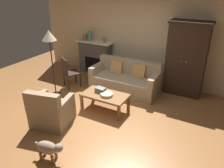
{
  "coord_description": "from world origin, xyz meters",
  "views": [
    {
      "loc": [
        2.33,
        -3.59,
        2.85
      ],
      "look_at": [
        -0.04,
        0.72,
        0.55
      ],
      "focal_mm": 34.8,
      "sensor_mm": 36.0,
      "label": 1
    }
  ],
  "objects_px": {
    "fireplace": "(95,57)",
    "couch": "(125,80)",
    "coffee_table": "(105,96)",
    "fruit_bowl": "(107,94)",
    "mantel_vase_terracotta": "(105,40)",
    "book_stack": "(100,90)",
    "armchair_near_left": "(51,111)",
    "floor_lamp": "(49,40)",
    "dog": "(49,148)",
    "mantel_vase_jade": "(90,36)",
    "armoire": "(186,59)",
    "side_chair_wooden": "(69,71)",
    "mantel_vase_bronze": "(85,37)"
  },
  "relations": [
    {
      "from": "dog",
      "to": "mantel_vase_jade",
      "type": "bearing_deg",
      "value": 113.74
    },
    {
      "from": "fireplace",
      "to": "armchair_near_left",
      "type": "xyz_separation_m",
      "value": [
        0.79,
        -3.01,
        -0.25
      ]
    },
    {
      "from": "armoire",
      "to": "side_chair_wooden",
      "type": "relative_size",
      "value": 2.21
    },
    {
      "from": "couch",
      "to": "dog",
      "type": "relative_size",
      "value": 3.39
    },
    {
      "from": "coffee_table",
      "to": "book_stack",
      "type": "distance_m",
      "value": 0.2
    },
    {
      "from": "mantel_vase_bronze",
      "to": "dog",
      "type": "xyz_separation_m",
      "value": [
        1.88,
        -3.82,
        -0.96
      ]
    },
    {
      "from": "fireplace",
      "to": "coffee_table",
      "type": "relative_size",
      "value": 1.15
    },
    {
      "from": "mantel_vase_terracotta",
      "to": "coffee_table",
      "type": "bearing_deg",
      "value": -59.42
    },
    {
      "from": "coffee_table",
      "to": "armchair_near_left",
      "type": "distance_m",
      "value": 1.3
    },
    {
      "from": "fruit_bowl",
      "to": "book_stack",
      "type": "bearing_deg",
      "value": 158.57
    },
    {
      "from": "armoire",
      "to": "fruit_bowl",
      "type": "distance_m",
      "value": 2.4
    },
    {
      "from": "mantel_vase_terracotta",
      "to": "dog",
      "type": "xyz_separation_m",
      "value": [
        1.12,
        -3.82,
        -0.95
      ]
    },
    {
      "from": "book_stack",
      "to": "fireplace",
      "type": "bearing_deg",
      "value": 125.77
    },
    {
      "from": "fireplace",
      "to": "mantel_vase_terracotta",
      "type": "bearing_deg",
      "value": -2.7
    },
    {
      "from": "armoire",
      "to": "book_stack",
      "type": "distance_m",
      "value": 2.46
    },
    {
      "from": "fruit_bowl",
      "to": "mantel_vase_terracotta",
      "type": "height_order",
      "value": "mantel_vase_terracotta"
    },
    {
      "from": "fruit_bowl",
      "to": "mantel_vase_terracotta",
      "type": "xyz_separation_m",
      "value": [
        -1.2,
        1.95,
        0.75
      ]
    },
    {
      "from": "couch",
      "to": "dog",
      "type": "height_order",
      "value": "couch"
    },
    {
      "from": "couch",
      "to": "mantel_vase_terracotta",
      "type": "height_order",
      "value": "mantel_vase_terracotta"
    },
    {
      "from": "book_stack",
      "to": "floor_lamp",
      "type": "distance_m",
      "value": 1.81
    },
    {
      "from": "coffee_table",
      "to": "fruit_bowl",
      "type": "relative_size",
      "value": 3.63
    },
    {
      "from": "armchair_near_left",
      "to": "mantel_vase_bronze",
      "type": "bearing_deg",
      "value": 111.32
    },
    {
      "from": "armoire",
      "to": "armchair_near_left",
      "type": "xyz_separation_m",
      "value": [
        -2.16,
        -2.93,
        -0.68
      ]
    },
    {
      "from": "book_stack",
      "to": "armoire",
      "type": "bearing_deg",
      "value": 48.38
    },
    {
      "from": "book_stack",
      "to": "armchair_near_left",
      "type": "xyz_separation_m",
      "value": [
        -0.56,
        -1.13,
        -0.16
      ]
    },
    {
      "from": "armoire",
      "to": "floor_lamp",
      "type": "height_order",
      "value": "armoire"
    },
    {
      "from": "armoire",
      "to": "book_stack",
      "type": "bearing_deg",
      "value": -131.62
    },
    {
      "from": "fireplace",
      "to": "mantel_vase_bronze",
      "type": "distance_m",
      "value": 0.74
    },
    {
      "from": "armoire",
      "to": "side_chair_wooden",
      "type": "xyz_separation_m",
      "value": [
        -3.03,
        -1.25,
        -0.49
      ]
    },
    {
      "from": "mantel_vase_bronze",
      "to": "mantel_vase_jade",
      "type": "distance_m",
      "value": 0.21
    },
    {
      "from": "fireplace",
      "to": "couch",
      "type": "bearing_deg",
      "value": -26.23
    },
    {
      "from": "couch",
      "to": "mantel_vase_jade",
      "type": "xyz_separation_m",
      "value": [
        -1.66,
        0.71,
        0.95
      ]
    },
    {
      "from": "armoire",
      "to": "mantel_vase_bronze",
      "type": "distance_m",
      "value": 3.34
    },
    {
      "from": "fruit_bowl",
      "to": "dog",
      "type": "bearing_deg",
      "value": -92.43
    },
    {
      "from": "mantel_vase_terracotta",
      "to": "couch",
      "type": "bearing_deg",
      "value": -32.91
    },
    {
      "from": "armchair_near_left",
      "to": "dog",
      "type": "bearing_deg",
      "value": -49.38
    },
    {
      "from": "dog",
      "to": "mantel_vase_terracotta",
      "type": "bearing_deg",
      "value": 106.35
    },
    {
      "from": "fireplace",
      "to": "armoire",
      "type": "distance_m",
      "value": 2.98
    },
    {
      "from": "fireplace",
      "to": "mantel_vase_jade",
      "type": "distance_m",
      "value": 0.72
    },
    {
      "from": "mantel_vase_terracotta",
      "to": "side_chair_wooden",
      "type": "xyz_separation_m",
      "value": [
        -0.46,
        -1.31,
        -0.69
      ]
    },
    {
      "from": "mantel_vase_jade",
      "to": "side_chair_wooden",
      "type": "bearing_deg",
      "value": -85.43
    },
    {
      "from": "coffee_table",
      "to": "fruit_bowl",
      "type": "xyz_separation_m",
      "value": [
        0.07,
        -0.03,
        0.08
      ]
    },
    {
      "from": "fruit_bowl",
      "to": "mantel_vase_terracotta",
      "type": "bearing_deg",
      "value": 121.64
    },
    {
      "from": "couch",
      "to": "book_stack",
      "type": "bearing_deg",
      "value": -96.1
    },
    {
      "from": "armoire",
      "to": "floor_lamp",
      "type": "bearing_deg",
      "value": -149.16
    },
    {
      "from": "floor_lamp",
      "to": "dog",
      "type": "height_order",
      "value": "floor_lamp"
    },
    {
      "from": "armoire",
      "to": "coffee_table",
      "type": "relative_size",
      "value": 1.81
    },
    {
      "from": "fruit_bowl",
      "to": "dog",
      "type": "height_order",
      "value": "fruit_bowl"
    },
    {
      "from": "fireplace",
      "to": "fruit_bowl",
      "type": "height_order",
      "value": "fireplace"
    },
    {
      "from": "fruit_bowl",
      "to": "armchair_near_left",
      "type": "xyz_separation_m",
      "value": [
        -0.79,
        -1.04,
        -0.13
      ]
    }
  ]
}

